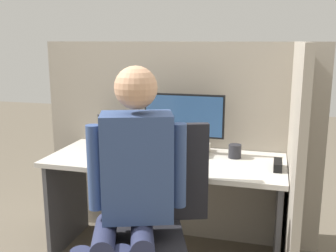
{
  "coord_description": "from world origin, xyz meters",
  "views": [
    {
      "loc": [
        0.66,
        -2.04,
        1.45
      ],
      "look_at": [
        0.06,
        0.16,
        0.95
      ],
      "focal_mm": 42.0,
      "sensor_mm": 36.0,
      "label": 1
    }
  ],
  "objects_px": {
    "person": "(131,183)",
    "stapler": "(278,165)",
    "coffee_mug": "(235,151)",
    "monitor": "(184,119)",
    "office_chair": "(151,221)",
    "carrot_toy": "(194,165)",
    "laptop": "(118,143)",
    "paper_box": "(183,149)"
  },
  "relations": [
    {
      "from": "person",
      "to": "stapler",
      "type": "bearing_deg",
      "value": 43.57
    },
    {
      "from": "person",
      "to": "coffee_mug",
      "type": "relative_size",
      "value": 15.1
    },
    {
      "from": "monitor",
      "to": "person",
      "type": "height_order",
      "value": "person"
    },
    {
      "from": "stapler",
      "to": "office_chair",
      "type": "height_order",
      "value": "office_chair"
    },
    {
      "from": "coffee_mug",
      "to": "carrot_toy",
      "type": "bearing_deg",
      "value": -125.73
    },
    {
      "from": "laptop",
      "to": "carrot_toy",
      "type": "relative_size",
      "value": 2.18
    },
    {
      "from": "paper_box",
      "to": "stapler",
      "type": "bearing_deg",
      "value": -17.62
    },
    {
      "from": "laptop",
      "to": "office_chair",
      "type": "relative_size",
      "value": 0.32
    },
    {
      "from": "coffee_mug",
      "to": "monitor",
      "type": "bearing_deg",
      "value": 174.22
    },
    {
      "from": "carrot_toy",
      "to": "stapler",
      "type": "bearing_deg",
      "value": 15.1
    },
    {
      "from": "monitor",
      "to": "office_chair",
      "type": "distance_m",
      "value": 0.82
    },
    {
      "from": "coffee_mug",
      "to": "stapler",
      "type": "bearing_deg",
      "value": -31.28
    },
    {
      "from": "monitor",
      "to": "stapler",
      "type": "xyz_separation_m",
      "value": [
        0.62,
        -0.2,
        -0.21
      ]
    },
    {
      "from": "monitor",
      "to": "laptop",
      "type": "height_order",
      "value": "monitor"
    },
    {
      "from": "monitor",
      "to": "carrot_toy",
      "type": "bearing_deg",
      "value": -67.3
    },
    {
      "from": "office_chair",
      "to": "coffee_mug",
      "type": "xyz_separation_m",
      "value": [
        0.36,
        0.67,
        0.22
      ]
    },
    {
      "from": "paper_box",
      "to": "coffee_mug",
      "type": "distance_m",
      "value": 0.35
    },
    {
      "from": "monitor",
      "to": "coffee_mug",
      "type": "relative_size",
      "value": 6.15
    },
    {
      "from": "carrot_toy",
      "to": "office_chair",
      "type": "bearing_deg",
      "value": -111.66
    },
    {
      "from": "monitor",
      "to": "person",
      "type": "distance_m",
      "value": 0.87
    },
    {
      "from": "office_chair",
      "to": "stapler",
      "type": "bearing_deg",
      "value": 38.7
    },
    {
      "from": "paper_box",
      "to": "laptop",
      "type": "xyz_separation_m",
      "value": [
        -0.46,
        -0.04,
        0.02
      ]
    },
    {
      "from": "stapler",
      "to": "carrot_toy",
      "type": "height_order",
      "value": "stapler"
    },
    {
      "from": "stapler",
      "to": "carrot_toy",
      "type": "distance_m",
      "value": 0.5
    },
    {
      "from": "person",
      "to": "coffee_mug",
      "type": "height_order",
      "value": "person"
    },
    {
      "from": "monitor",
      "to": "carrot_toy",
      "type": "distance_m",
      "value": 0.41
    },
    {
      "from": "carrot_toy",
      "to": "person",
      "type": "height_order",
      "value": "person"
    },
    {
      "from": "monitor",
      "to": "office_chair",
      "type": "bearing_deg",
      "value": -90.92
    },
    {
      "from": "paper_box",
      "to": "coffee_mug",
      "type": "xyz_separation_m",
      "value": [
        0.35,
        -0.03,
        0.02
      ]
    },
    {
      "from": "laptop",
      "to": "coffee_mug",
      "type": "bearing_deg",
      "value": 0.48
    },
    {
      "from": "paper_box",
      "to": "coffee_mug",
      "type": "relative_size",
      "value": 3.76
    },
    {
      "from": "stapler",
      "to": "coffee_mug",
      "type": "bearing_deg",
      "value": 148.72
    },
    {
      "from": "monitor",
      "to": "laptop",
      "type": "xyz_separation_m",
      "value": [
        -0.46,
        -0.04,
        -0.19
      ]
    },
    {
      "from": "monitor",
      "to": "stapler",
      "type": "relative_size",
      "value": 3.35
    },
    {
      "from": "stapler",
      "to": "person",
      "type": "distance_m",
      "value": 0.94
    },
    {
      "from": "monitor",
      "to": "coffee_mug",
      "type": "bearing_deg",
      "value": -5.78
    },
    {
      "from": "office_chair",
      "to": "carrot_toy",
      "type": "bearing_deg",
      "value": 68.34
    },
    {
      "from": "person",
      "to": "monitor",
      "type": "bearing_deg",
      "value": 85.71
    },
    {
      "from": "stapler",
      "to": "paper_box",
      "type": "bearing_deg",
      "value": 162.38
    },
    {
      "from": "monitor",
      "to": "paper_box",
      "type": "bearing_deg",
      "value": -90.0
    },
    {
      "from": "office_chair",
      "to": "person",
      "type": "bearing_deg",
      "value": -109.96
    },
    {
      "from": "office_chair",
      "to": "coffee_mug",
      "type": "distance_m",
      "value": 0.79
    }
  ]
}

